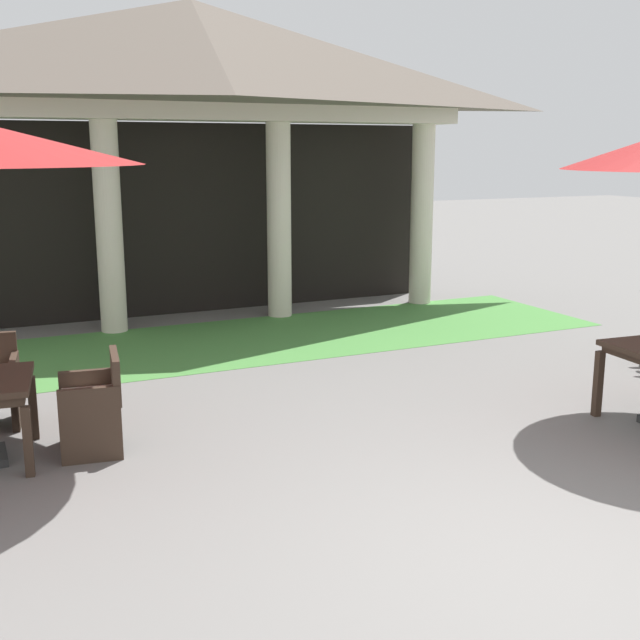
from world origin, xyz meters
TOP-DOWN VIEW (x-y plane):
  - ground_plane at (0.00, 0.00)m, footprint 60.00×60.00m
  - background_pavilion at (0.00, 7.75)m, footprint 8.78×2.56m
  - lawn_strip at (0.00, 6.35)m, footprint 10.58×2.63m
  - patio_chair_near_foreground_east at (-2.26, 3.15)m, footprint 0.58×0.67m

SIDE VIEW (x-z plane):
  - ground_plane at x=0.00m, z-range 0.00..0.00m
  - lawn_strip at x=0.00m, z-range 0.00..0.01m
  - patio_chair_near_foreground_east at x=-2.26m, z-range -0.01..0.83m
  - background_pavilion at x=0.00m, z-range 1.21..5.73m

